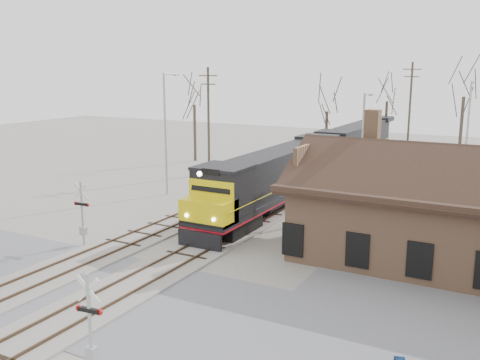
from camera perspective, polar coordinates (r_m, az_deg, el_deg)
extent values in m
plane|color=gray|center=(25.59, -13.48, -12.06)|extent=(140.00, 140.00, 0.00)
cube|color=slate|center=(25.58, -13.48, -12.03)|extent=(60.00, 9.00, 0.03)
cube|color=gray|center=(37.33, 2.05, -3.96)|extent=(3.40, 90.00, 0.12)
cube|color=#473323|center=(37.61, 1.07, -3.66)|extent=(0.08, 90.00, 0.14)
cube|color=#473323|center=(37.00, 3.05, -3.94)|extent=(0.08, 90.00, 0.14)
cube|color=gray|center=(39.46, -3.81, -3.10)|extent=(3.40, 90.00, 0.12)
cube|color=#473323|center=(39.81, -4.69, -2.82)|extent=(0.08, 90.00, 0.14)
cube|color=#473323|center=(39.07, -2.92, -3.08)|extent=(0.08, 90.00, 0.14)
cube|color=#9C7150|center=(30.57, 20.04, -4.50)|extent=(14.00, 8.00, 4.00)
cube|color=black|center=(30.07, 20.32, -0.66)|extent=(15.20, 9.20, 0.30)
cube|color=black|center=(27.64, 19.76, 0.45)|extent=(15.00, 4.71, 2.66)
cube|color=black|center=(32.13, 21.06, 1.87)|extent=(15.00, 4.71, 2.66)
cube|color=#9C7150|center=(31.87, 13.94, 5.33)|extent=(0.80, 0.80, 2.20)
cube|color=black|center=(33.80, -0.98, -4.78)|extent=(2.52, 4.04, 1.01)
cube|color=black|center=(45.32, 7.22, -0.56)|extent=(2.52, 4.04, 1.01)
cube|color=black|center=(39.25, 3.74, -1.23)|extent=(3.03, 20.18, 0.35)
cube|color=maroon|center=(39.30, 3.74, -1.54)|extent=(3.05, 20.18, 0.12)
cube|color=black|center=(40.05, 4.53, 1.32)|extent=(2.62, 14.63, 2.83)
cube|color=black|center=(32.43, -1.78, -1.16)|extent=(3.03, 2.83, 2.83)
cube|color=#DCC30B|center=(31.22, -3.36, -3.32)|extent=(3.03, 1.82, 1.41)
cube|color=black|center=(30.84, -4.32, -6.46)|extent=(2.83, 0.25, 1.01)
cylinder|color=#FFF2CC|center=(29.92, -4.35, 0.66)|extent=(0.28, 0.10, 0.28)
cube|color=black|center=(52.31, 10.25, 1.01)|extent=(2.52, 4.04, 1.01)
cube|color=black|center=(64.73, 13.94, 2.92)|extent=(2.52, 4.04, 1.01)
cube|color=black|center=(58.35, 12.33, 2.85)|extent=(3.03, 20.18, 0.35)
cube|color=maroon|center=(58.39, 12.32, 2.63)|extent=(3.05, 20.18, 0.12)
cube|color=black|center=(59.34, 12.74, 4.50)|extent=(2.62, 14.63, 2.83)
cube|color=black|center=(51.07, 10.03, 3.46)|extent=(3.03, 2.83, 2.83)
cube|color=black|center=(49.59, 9.36, 2.23)|extent=(3.03, 1.82, 1.41)
cube|color=black|center=(48.93, 8.90, 0.31)|extent=(2.83, 0.25, 1.01)
cylinder|color=#A5A8AD|center=(19.09, -15.70, -14.71)|extent=(0.13, 0.13, 3.67)
cube|color=silver|center=(18.57, -15.93, -11.16)|extent=(0.96, 0.16, 0.96)
cube|color=silver|center=(18.57, -15.93, -11.16)|extent=(0.96, 0.16, 0.96)
cube|color=black|center=(18.86, -15.80, -13.21)|extent=(0.84, 0.25, 0.14)
cylinder|color=#B20C0C|center=(19.10, -16.81, -12.95)|extent=(0.23, 0.11, 0.22)
cylinder|color=#B20C0C|center=(18.63, -14.76, -13.48)|extent=(0.23, 0.11, 0.22)
cube|color=#A5A8AD|center=(19.56, -15.53, -17.36)|extent=(0.37, 0.28, 0.46)
cylinder|color=#A5A8AD|center=(32.55, -16.48, -3.46)|extent=(0.13, 0.13, 3.82)
cube|color=silver|center=(32.23, -16.62, -1.16)|extent=(1.00, 0.10, 1.00)
cube|color=silver|center=(32.23, -16.62, -1.16)|extent=(1.00, 0.10, 1.00)
cube|color=black|center=(32.41, -16.54, -2.48)|extent=(0.87, 0.20, 0.14)
cylinder|color=#B20C0C|center=(32.13, -15.96, -2.57)|extent=(0.23, 0.09, 0.23)
cylinder|color=#B20C0C|center=(32.69, -17.10, -2.39)|extent=(0.23, 0.09, 0.23)
cube|color=#A5A8AD|center=(32.83, -16.37, -5.22)|extent=(0.38, 0.29, 0.48)
cylinder|color=#A5A8AD|center=(43.70, -7.97, 4.77)|extent=(0.18, 0.18, 9.85)
cylinder|color=#A5A8AD|center=(44.10, -7.44, 11.14)|extent=(0.12, 1.80, 0.12)
cube|color=#A5A8AD|center=(44.75, -6.83, 11.04)|extent=(0.25, 0.50, 0.12)
cylinder|color=#A5A8AD|center=(39.06, 12.87, 2.77)|extent=(0.18, 0.18, 8.52)
cylinder|color=#A5A8AD|center=(39.51, 13.52, 8.91)|extent=(0.12, 1.80, 0.12)
cube|color=#A5A8AD|center=(40.28, 13.81, 8.80)|extent=(0.25, 0.50, 0.12)
cylinder|color=#A5A8AD|center=(50.72, 23.06, 4.52)|extent=(0.18, 0.18, 9.17)
cylinder|color=#A5A8AD|center=(51.32, 23.58, 9.59)|extent=(0.12, 1.80, 0.12)
cube|color=#A5A8AD|center=(52.12, 23.65, 9.50)|extent=(0.25, 0.50, 0.12)
cylinder|color=#382D23|center=(51.89, -3.38, 6.24)|extent=(0.24, 0.24, 10.32)
cube|color=#382D23|center=(51.64, -3.44, 11.06)|extent=(2.00, 0.10, 0.10)
cube|color=#382D23|center=(51.66, -3.42, 10.17)|extent=(1.60, 0.10, 0.10)
cylinder|color=#382D23|center=(62.91, 17.63, 6.95)|extent=(0.24, 0.24, 10.90)
cube|color=#382D23|center=(62.73, 17.90, 11.18)|extent=(2.00, 0.10, 0.10)
cube|color=#382D23|center=(62.74, 17.86, 10.45)|extent=(1.60, 0.10, 0.10)
cylinder|color=#382D23|center=(59.92, -4.84, 5.02)|extent=(0.32, 0.32, 6.26)
cylinder|color=#382D23|center=(59.47, 9.17, 4.54)|extent=(0.32, 0.32, 5.62)
cylinder|color=#382D23|center=(67.32, 15.26, 5.42)|extent=(0.32, 0.32, 6.32)
cylinder|color=#382D23|center=(57.50, 22.46, 4.49)|extent=(0.32, 0.32, 7.49)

